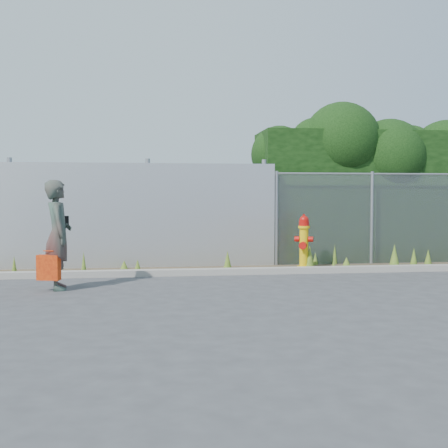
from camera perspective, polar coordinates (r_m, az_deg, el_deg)
name	(u,v)px	position (r m, az deg, el deg)	size (l,w,h in m)	color
ground	(254,290)	(9.13, 3.02, -6.73)	(80.00, 80.00, 0.00)	#3B3B3D
curb	(237,271)	(10.87, 1.30, -4.83)	(16.00, 0.22, 0.12)	gray
weed_strip	(244,266)	(11.45, 2.06, -4.24)	(16.00, 1.25, 0.52)	#453827
corrugated_fence	(72,216)	(11.97, -15.15, 0.80)	(8.50, 0.21, 2.30)	#ACAEB3
chainlink_fence	(417,218)	(13.24, 18.98, 0.62)	(6.50, 0.07, 2.05)	gray
hedge	(406,175)	(14.21, 18.02, 4.72)	(7.52, 2.02, 3.69)	black
fire_hydrant	(304,242)	(11.71, 8.13, -1.87)	(0.38, 0.34, 1.14)	#E2B70B
woman	(58,235)	(9.49, -16.50, -1.06)	(0.65, 0.43, 1.78)	#106654
red_tote_bag	(49,268)	(9.36, -17.39, -4.25)	(0.36, 0.13, 0.48)	#9F1B09
black_shoulder_bag	(61,222)	(9.64, -16.25, 0.23)	(0.25, 0.10, 0.19)	black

